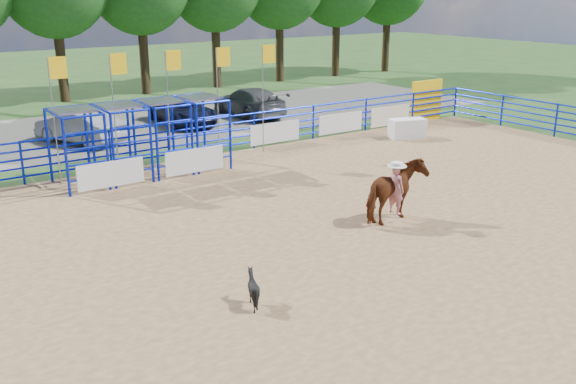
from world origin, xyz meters
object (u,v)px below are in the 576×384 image
object	(u,v)px
calf	(253,289)
car_c	(183,111)
car_b	(80,127)
car_d	(249,102)
horse_and_rider	(396,190)
announcer_table	(407,128)

from	to	relation	value
calf	car_c	size ratio (longest dim) A/B	0.16
car_b	car_d	xyz separation A→B (m)	(9.03, 1.12, 0.02)
car_b	car_c	distance (m)	5.45
horse_and_rider	car_b	size ratio (longest dim) A/B	0.57
horse_and_rider	car_d	xyz separation A→B (m)	(4.82, 15.75, -0.22)
announcer_table	horse_and_rider	size ratio (longest dim) A/B	0.65
calf	car_b	distance (m)	16.72
calf	car_d	world-z (taller)	car_d
announcer_table	car_b	world-z (taller)	car_b
car_c	horse_and_rider	bearing A→B (deg)	-90.57
announcer_table	car_d	size ratio (longest dim) A/B	0.32
horse_and_rider	car_b	xyz separation A→B (m)	(-4.22, 14.63, -0.24)
car_c	car_d	xyz separation A→B (m)	(3.71, -0.03, 0.08)
horse_and_rider	car_b	distance (m)	15.23
car_b	car_d	distance (m)	9.10
car_c	car_b	bearing A→B (deg)	-164.32
horse_and_rider	announcer_table	bearing A→B (deg)	43.52
horse_and_rider	car_c	bearing A→B (deg)	85.98
announcer_table	horse_and_rider	bearing A→B (deg)	-136.48
car_c	announcer_table	bearing A→B (deg)	-47.76
horse_and_rider	car_c	distance (m)	15.83
horse_and_rider	car_b	world-z (taller)	horse_and_rider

